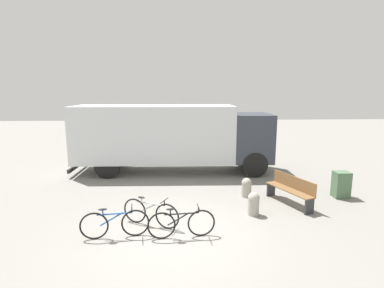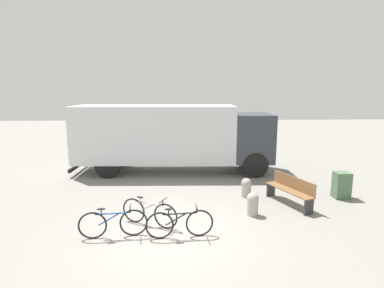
{
  "view_description": "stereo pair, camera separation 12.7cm",
  "coord_description": "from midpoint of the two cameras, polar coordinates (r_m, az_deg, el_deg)",
  "views": [
    {
      "loc": [
        0.18,
        -7.29,
        3.75
      ],
      "look_at": [
        0.75,
        4.1,
        1.67
      ],
      "focal_mm": 28.0,
      "sensor_mm": 36.0,
      "label": 1
    },
    {
      "loc": [
        0.31,
        -7.3,
        3.75
      ],
      "look_at": [
        0.75,
        4.1,
        1.67
      ],
      "focal_mm": 28.0,
      "sensor_mm": 36.0,
      "label": 2
    }
  ],
  "objects": [
    {
      "name": "bicycle_far",
      "position": [
        7.91,
        -2.49,
        -14.9
      ],
      "size": [
        1.74,
        0.44,
        0.81
      ],
      "rotation": [
        0.0,
        0.0,
        0.1
      ],
      "color": "black",
      "rests_on": "ground"
    },
    {
      "name": "delivery_truck",
      "position": [
        13.65,
        -4.35,
        1.79
      ],
      "size": [
        8.96,
        2.45,
        3.05
      ],
      "rotation": [
        0.0,
        0.0,
        -0.03
      ],
      "color": "silver",
      "rests_on": "ground"
    },
    {
      "name": "bollard_near_bench",
      "position": [
        9.38,
        11.27,
        -10.94
      ],
      "size": [
        0.35,
        0.35,
        0.71
      ],
      "color": "#9E998C",
      "rests_on": "ground"
    },
    {
      "name": "bollard_far_bench",
      "position": [
        10.87,
        10.02,
        -8.02
      ],
      "size": [
        0.36,
        0.36,
        0.68
      ],
      "color": "#9E998C",
      "rests_on": "ground"
    },
    {
      "name": "ground_plane",
      "position": [
        8.21,
        -4.46,
        -16.91
      ],
      "size": [
        60.0,
        60.0,
        0.0
      ],
      "primitive_type": "plane",
      "color": "gray"
    },
    {
      "name": "bicycle_middle",
      "position": [
        8.61,
        -8.34,
        -12.81
      ],
      "size": [
        1.6,
        0.78,
        0.81
      ],
      "rotation": [
        0.0,
        0.0,
        -0.44
      ],
      "color": "black",
      "rests_on": "ground"
    },
    {
      "name": "park_bench",
      "position": [
        10.49,
        17.98,
        -8.09
      ],
      "size": [
        1.08,
        1.9,
        0.94
      ],
      "rotation": [
        0.0,
        0.0,
        1.95
      ],
      "color": "brown",
      "rests_on": "ground"
    },
    {
      "name": "bicycle_near",
      "position": [
        8.15,
        -14.95,
        -14.45
      ],
      "size": [
        1.74,
        0.44,
        0.81
      ],
      "rotation": [
        0.0,
        0.0,
        0.12
      ],
      "color": "black",
      "rests_on": "ground"
    },
    {
      "name": "utility_box",
      "position": [
        11.8,
        26.26,
        -6.95
      ],
      "size": [
        0.52,
        0.44,
        0.93
      ],
      "color": "#4C6B4C",
      "rests_on": "ground"
    }
  ]
}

